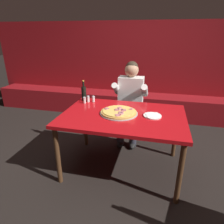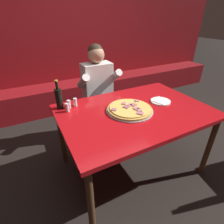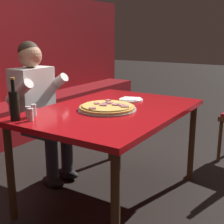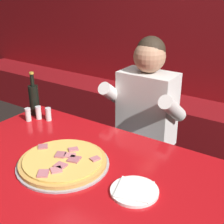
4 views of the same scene
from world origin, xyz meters
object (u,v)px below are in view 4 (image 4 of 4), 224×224
(plate_white_paper, at_px, (134,191))
(shaker_black_pepper, at_px, (48,115))
(beer_bottle, at_px, (34,99))
(shaker_parmesan, at_px, (39,113))
(pizza, at_px, (63,162))
(main_dining_table, at_px, (71,182))
(diner_seated_blue_shirt, at_px, (141,123))
(shaker_oregano, at_px, (28,115))

(plate_white_paper, xyz_separation_m, shaker_black_pepper, (-0.83, 0.33, 0.03))
(beer_bottle, distance_m, shaker_parmesan, 0.11)
(pizza, bearing_deg, shaker_parmesan, 147.48)
(main_dining_table, bearing_deg, beer_bottle, 149.44)
(beer_bottle, xyz_separation_m, diner_seated_blue_shirt, (0.60, 0.38, -0.17))
(pizza, height_order, shaker_oregano, shaker_oregano)
(pizza, bearing_deg, beer_bottle, 147.95)
(main_dining_table, xyz_separation_m, shaker_black_pepper, (-0.49, 0.35, 0.11))
(main_dining_table, distance_m, shaker_black_pepper, 0.61)
(shaker_parmesan, distance_m, diner_seated_blue_shirt, 0.68)
(main_dining_table, bearing_deg, shaker_oregano, 155.12)
(shaker_black_pepper, xyz_separation_m, diner_seated_blue_shirt, (0.45, 0.41, -0.10))
(plate_white_paper, height_order, diner_seated_blue_shirt, diner_seated_blue_shirt)
(shaker_black_pepper, relative_size, shaker_oregano, 1.00)
(shaker_oregano, height_order, diner_seated_blue_shirt, diner_seated_blue_shirt)
(diner_seated_blue_shirt, bearing_deg, shaker_oregano, -139.02)
(pizza, xyz_separation_m, diner_seated_blue_shirt, (0.02, 0.75, -0.08))
(shaker_black_pepper, bearing_deg, beer_bottle, 170.59)
(plate_white_paper, bearing_deg, shaker_oregano, 164.95)
(plate_white_paper, height_order, shaker_oregano, shaker_oregano)
(main_dining_table, height_order, shaker_oregano, shaker_oregano)
(main_dining_table, height_order, pizza, pizza)
(shaker_black_pepper, bearing_deg, main_dining_table, -35.71)
(plate_white_paper, bearing_deg, shaker_parmesan, 161.03)
(beer_bottle, bearing_deg, shaker_black_pepper, -9.41)
(shaker_black_pepper, xyz_separation_m, shaker_oregano, (-0.10, -0.08, 0.00))
(pizza, relative_size, shaker_oregano, 5.29)
(main_dining_table, distance_m, beer_bottle, 0.76)
(shaker_black_pepper, bearing_deg, shaker_parmesan, -165.43)
(main_dining_table, relative_size, shaker_parmesan, 16.92)
(beer_bottle, xyz_separation_m, shaker_black_pepper, (0.15, -0.02, -0.07))
(main_dining_table, distance_m, pizza, 0.11)
(shaker_parmesan, xyz_separation_m, shaker_oregano, (-0.03, -0.06, 0.00))
(shaker_parmesan, xyz_separation_m, shaker_black_pepper, (0.07, 0.02, 0.00))
(pizza, height_order, diner_seated_blue_shirt, diner_seated_blue_shirt)
(shaker_parmesan, height_order, shaker_oregano, same)
(pizza, distance_m, plate_white_paper, 0.40)
(beer_bottle, bearing_deg, diner_seated_blue_shirt, 32.38)
(main_dining_table, xyz_separation_m, beer_bottle, (-0.64, 0.38, 0.18))
(shaker_parmesan, relative_size, shaker_oregano, 1.00)
(pizza, bearing_deg, shaker_black_pepper, 141.94)
(pizza, distance_m, shaker_oregano, 0.60)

